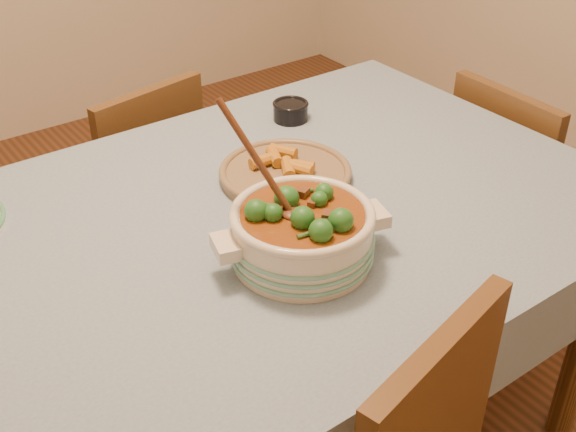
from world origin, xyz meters
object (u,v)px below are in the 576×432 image
at_px(dining_table, 249,255).
at_px(stew_casserole, 302,230).
at_px(chair_right, 512,190).
at_px(fried_plate, 285,171).
at_px(chair_far, 140,184).
at_px(condiment_bowl, 291,110).

relative_size(dining_table, stew_casserole, 4.73).
bearing_deg(chair_right, fried_plate, 88.43).
distance_m(dining_table, chair_far, 0.80).
relative_size(stew_casserole, chair_far, 0.45).
height_order(dining_table, fried_plate, fried_plate).
bearing_deg(chair_far, condiment_bowl, 112.34).
bearing_deg(chair_far, dining_table, 72.65).
bearing_deg(stew_casserole, fried_plate, 59.76).
xyz_separation_m(condiment_bowl, chair_far, (-0.28, 0.42, -0.34)).
distance_m(dining_table, condiment_bowl, 0.51).
relative_size(condiment_bowl, chair_far, 0.15).
xyz_separation_m(stew_casserole, chair_far, (0.08, 0.94, -0.38)).
bearing_deg(stew_casserole, chair_right, 12.73).
height_order(chair_far, chair_right, chair_right).
bearing_deg(stew_casserole, dining_table, 92.59).
height_order(condiment_bowl, chair_right, condiment_bowl).
distance_m(condiment_bowl, fried_plate, 0.32).
bearing_deg(condiment_bowl, chair_far, 123.07).
bearing_deg(dining_table, chair_right, 2.48).
xyz_separation_m(condiment_bowl, chair_right, (0.63, -0.30, -0.33)).
height_order(stew_casserole, chair_right, stew_casserole).
height_order(condiment_bowl, chair_far, condiment_bowl).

